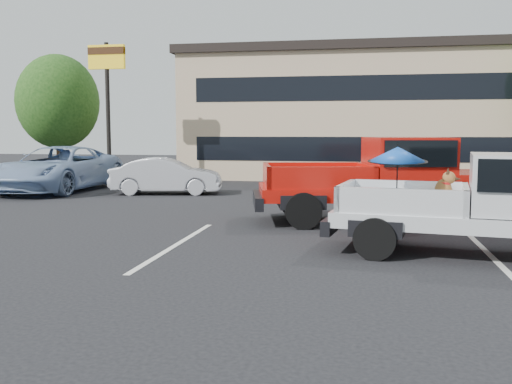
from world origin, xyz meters
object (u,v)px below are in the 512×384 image
at_px(tree_left, 58,102).
at_px(red_pickup, 399,176).
at_px(motel_sign, 107,75).
at_px(silver_pickup, 504,200).
at_px(tree_back, 464,92).
at_px(blue_suv, 58,169).
at_px(silver_sedan, 166,176).

xyz_separation_m(tree_left, red_pickup, (15.57, -11.09, -2.57)).
xyz_separation_m(motel_sign, tree_left, (-4.00, 3.00, -0.92)).
bearing_deg(motel_sign, silver_pickup, -42.46).
bearing_deg(motel_sign, red_pickup, -34.97).
relative_size(tree_back, silver_pickup, 1.20).
relative_size(tree_left, red_pickup, 0.89).
distance_m(tree_left, red_pickup, 19.29).
bearing_deg(silver_pickup, motel_sign, 146.05).
relative_size(red_pickup, blue_suv, 1.10).
distance_m(motel_sign, tree_left, 5.08).
distance_m(tree_back, blue_suv, 21.41).
bearing_deg(tree_back, red_pickup, -103.77).
bearing_deg(red_pickup, motel_sign, 132.74).
xyz_separation_m(tree_back, blue_suv, (-16.81, -12.78, -3.55)).
distance_m(motel_sign, silver_pickup, 18.21).
distance_m(tree_back, silver_sedan, 18.33).
relative_size(tree_back, red_pickup, 1.05).
height_order(tree_left, silver_pickup, tree_left).
bearing_deg(blue_suv, silver_pickup, -32.82).
bearing_deg(motel_sign, tree_left, 143.13).
distance_m(motel_sign, red_pickup, 14.54).
bearing_deg(red_pickup, silver_sedan, 134.96).
height_order(red_pickup, blue_suv, red_pickup).
xyz_separation_m(motel_sign, silver_sedan, (3.60, -2.97, -3.99)).
relative_size(motel_sign, blue_suv, 0.97).
xyz_separation_m(silver_sedan, blue_suv, (-4.41, 0.19, 0.20)).
height_order(silver_sedan, blue_suv, blue_suv).
bearing_deg(blue_suv, silver_sedan, -1.73).
height_order(silver_pickup, silver_sedan, silver_pickup).
distance_m(tree_left, blue_suv, 7.20).
height_order(tree_left, blue_suv, tree_left).
bearing_deg(blue_suv, tree_back, 37.97).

